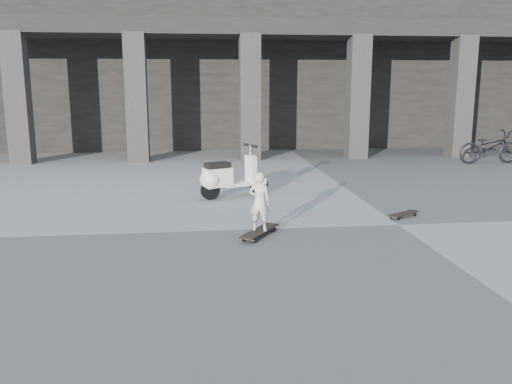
{
  "coord_description": "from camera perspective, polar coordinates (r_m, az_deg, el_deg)",
  "views": [
    {
      "loc": [
        -3.64,
        -9.04,
        2.54
      ],
      "look_at": [
        -2.57,
        0.07,
        0.65
      ],
      "focal_mm": 38.0,
      "sensor_mm": 36.0,
      "label": 1
    }
  ],
  "objects": [
    {
      "name": "skateboard_spare",
      "position": [
        10.63,
        15.25,
        -2.24
      ],
      "size": [
        0.7,
        0.52,
        0.08
      ],
      "rotation": [
        0.0,
        0.0,
        0.54
      ],
      "color": "black",
      "rests_on": "ground"
    },
    {
      "name": "bicycle",
      "position": [
        18.43,
        23.37,
        4.38
      ],
      "size": [
        1.97,
        0.69,
        1.03
      ],
      "primitive_type": "imported",
      "rotation": [
        0.0,
        0.0,
        1.57
      ],
      "color": "black",
      "rests_on": "ground"
    },
    {
      "name": "longboard",
      "position": [
        9.02,
        0.37,
        -4.18
      ],
      "size": [
        0.77,
        1.0,
        0.1
      ],
      "rotation": [
        0.0,
        0.0,
        0.99
      ],
      "color": "black",
      "rests_on": "ground"
    },
    {
      "name": "child",
      "position": [
        8.89,
        0.38,
        -1.0
      ],
      "size": [
        0.42,
        0.34,
        0.98
      ],
      "primitive_type": "imported",
      "rotation": [
        0.0,
        0.0,
        2.79
      ],
      "color": "silver",
      "rests_on": "longboard"
    },
    {
      "name": "ground",
      "position": [
        10.07,
        14.77,
        -3.36
      ],
      "size": [
        90.0,
        90.0,
        0.0
      ],
      "primitive_type": "plane",
      "color": "#535350",
      "rests_on": "ground"
    },
    {
      "name": "scooter",
      "position": [
        11.87,
        -3.45,
        1.52
      ],
      "size": [
        1.57,
        0.88,
        1.16
      ],
      "rotation": [
        0.0,
        0.0,
        0.4
      ],
      "color": "black",
      "rests_on": "ground"
    },
    {
      "name": "colonnade",
      "position": [
        23.1,
        2.44,
        12.84
      ],
      "size": [
        28.0,
        8.82,
        6.0
      ],
      "color": "black",
      "rests_on": "ground"
    }
  ]
}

